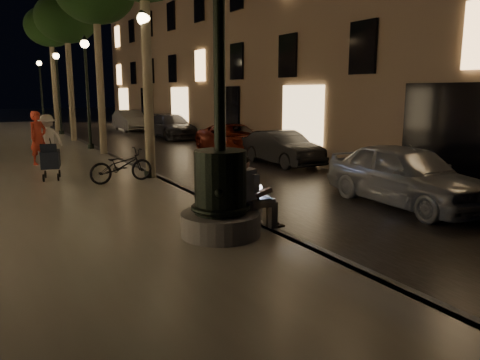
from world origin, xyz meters
TOP-DOWN VIEW (x-y plane):
  - ground at (0.00, 15.00)m, footprint 120.00×120.00m
  - cobble_lane at (3.00, 15.00)m, footprint 6.00×45.00m
  - curb_strip at (0.00, 15.00)m, footprint 0.25×45.00m
  - building_right at (10.00, 18.00)m, footprint 8.00×36.00m
  - fountain_lamppost at (-1.00, 2.00)m, footprint 1.40×1.40m
  - seated_man_laptop at (-0.39, 2.00)m, footprint 1.02×0.34m
  - tree_third at (-0.30, 20.00)m, footprint 3.00×3.00m
  - tree_far at (-0.22, 26.00)m, footprint 3.00×3.00m
  - lamp_curb_a at (-0.30, 8.00)m, footprint 0.36×0.36m
  - lamp_curb_b at (-0.30, 16.00)m, footprint 0.36×0.36m
  - lamp_curb_c at (-0.30, 24.00)m, footprint 0.36×0.36m
  - lamp_curb_d at (-0.30, 32.00)m, footprint 0.36×0.36m
  - stroller at (-2.85, 9.04)m, footprint 0.63×1.16m
  - car_front at (4.19, 2.51)m, footprint 2.00×4.43m
  - car_second at (5.20, 9.18)m, footprint 1.36×3.79m
  - car_third at (5.20, 13.00)m, footprint 2.37×4.65m
  - car_rear at (5.20, 20.48)m, footprint 1.94×4.71m
  - car_fifth at (4.62, 26.80)m, footprint 1.50×4.27m
  - pedestrian_red at (-2.80, 12.24)m, footprint 0.80×0.75m
  - pedestrian_white at (-2.43, 12.64)m, footprint 1.25×0.99m
  - bicycle at (-1.20, 7.65)m, footprint 1.84×0.81m

SIDE VIEW (x-z plane):
  - ground at x=0.00m, z-range 0.00..0.00m
  - cobble_lane at x=3.00m, z-range 0.00..0.02m
  - curb_strip at x=0.00m, z-range 0.00..0.20m
  - car_second at x=5.20m, z-range 0.00..1.24m
  - car_third at x=5.20m, z-range 0.00..1.26m
  - bicycle at x=-1.20m, z-range 0.20..1.13m
  - car_rear at x=5.20m, z-range 0.00..1.36m
  - car_fifth at x=4.62m, z-range 0.00..1.40m
  - car_front at x=4.19m, z-range 0.00..1.48m
  - stroller at x=-2.85m, z-range 0.20..1.36m
  - seated_man_laptop at x=-0.39m, z-range 0.23..1.62m
  - pedestrian_white at x=-2.43m, z-range 0.20..1.89m
  - pedestrian_red at x=-2.80m, z-range 0.20..2.04m
  - fountain_lamppost at x=-1.00m, z-range -1.39..3.81m
  - lamp_curb_a at x=-0.30m, z-range 0.83..5.64m
  - lamp_curb_b at x=-0.30m, z-range 0.83..5.64m
  - lamp_curb_c at x=-0.30m, z-range 0.83..5.64m
  - lamp_curb_d at x=-0.30m, z-range 0.83..5.64m
  - tree_third at x=-0.30m, z-range 2.54..9.74m
  - tree_far at x=-0.22m, z-range 2.68..10.18m
  - building_right at x=10.00m, z-range 0.00..15.00m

